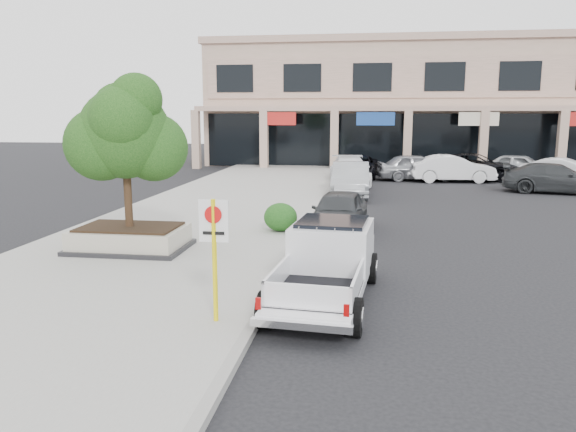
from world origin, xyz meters
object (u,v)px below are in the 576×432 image
object	(u,v)px
curb_car_a	(339,212)
lot_car_f	(565,172)
curb_car_d	(358,167)
planter	(130,238)
lot_car_e	(521,167)
curb_car_b	(351,179)
lot_car_a	(417,167)
no_parking_sign	(214,243)
curb_car_c	(350,171)
pickup_truck	(325,265)
lot_car_d	(475,166)
lot_car_b	(452,169)
lot_car_c	(556,178)
planter_tree	(132,134)

from	to	relation	value
curb_car_a	lot_car_f	distance (m)	18.53
curb_car_d	curb_car_a	bearing A→B (deg)	-87.20
planter	lot_car_e	size ratio (longest dim) A/B	0.70
curb_car_b	lot_car_f	xyz separation A→B (m)	(11.64, 5.84, -0.07)
curb_car_b	lot_car_a	bearing A→B (deg)	61.42
lot_car_e	curb_car_d	bearing A→B (deg)	113.62
no_parking_sign	curb_car_a	xyz separation A→B (m)	(1.77, 8.97, -0.93)
curb_car_c	planter	bearing A→B (deg)	-113.81
lot_car_e	pickup_truck	bearing A→B (deg)	179.45
curb_car_a	curb_car_b	world-z (taller)	curb_car_b
curb_car_d	lot_car_d	size ratio (longest dim) A/B	0.88
curb_car_b	lot_car_a	xyz separation A→B (m)	(3.68, 7.16, -0.02)
lot_car_b	lot_car_c	size ratio (longest dim) A/B	0.93
no_parking_sign	curb_car_d	size ratio (longest dim) A/B	0.46
no_parking_sign	curb_car_b	bearing A→B (deg)	83.97
planter	lot_car_a	xyz separation A→B (m)	(9.45, 19.57, 0.32)
lot_car_a	lot_car_c	distance (m)	7.93
planter	lot_car_f	distance (m)	25.22
planter	curb_car_a	distance (m)	6.90
pickup_truck	lot_car_c	size ratio (longest dim) A/B	1.01
curb_car_b	lot_car_f	size ratio (longest dim) A/B	1.09
planter_tree	lot_car_b	xyz separation A→B (m)	(11.32, 18.86, -2.62)
curb_car_a	lot_car_b	distance (m)	16.19
pickup_truck	curb_car_d	bearing A→B (deg)	94.42
lot_car_b	lot_car_d	size ratio (longest dim) A/B	0.85
pickup_truck	lot_car_d	xyz separation A→B (m)	(7.22, 24.05, -0.03)
lot_car_f	lot_car_d	bearing A→B (deg)	84.71
curb_car_a	curb_car_d	xyz separation A→B (m)	(0.27, 16.66, -0.02)
pickup_truck	curb_car_a	bearing A→B (deg)	95.76
curb_car_c	lot_car_b	bearing A→B (deg)	13.41
no_parking_sign	lot_car_d	distance (m)	27.39
no_parking_sign	curb_car_a	distance (m)	9.19
lot_car_a	lot_car_f	world-z (taller)	lot_car_a
lot_car_a	lot_car_d	distance (m)	3.77
planter_tree	lot_car_e	size ratio (longest dim) A/B	0.87
no_parking_sign	curb_car_d	world-z (taller)	no_parking_sign
pickup_truck	lot_car_c	distance (m)	20.98
planter	no_parking_sign	xyz separation A→B (m)	(3.93, -5.08, 1.16)
planter	planter_tree	world-z (taller)	planter_tree
planter	lot_car_e	xyz separation A→B (m)	(15.73, 20.88, 0.31)
no_parking_sign	lot_car_a	world-z (taller)	no_parking_sign
planter_tree	lot_car_a	bearing A→B (deg)	64.35
planter	curb_car_d	world-z (taller)	curb_car_d
lot_car_e	lot_car_d	bearing A→B (deg)	114.76
curb_car_a	lot_car_e	distance (m)	19.73
no_parking_sign	pickup_truck	xyz separation A→B (m)	(1.90, 1.77, -0.82)
pickup_truck	curb_car_d	distance (m)	23.87
lot_car_f	lot_car_c	bearing A→B (deg)	-179.77
curb_car_d	planter_tree	bearing A→B (deg)	-102.22
planter_tree	lot_car_b	bearing A→B (deg)	59.03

